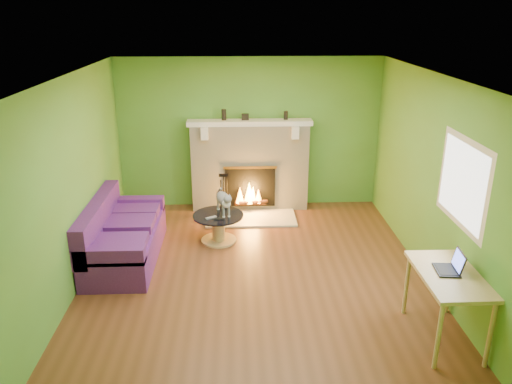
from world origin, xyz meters
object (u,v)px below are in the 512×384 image
Objects in this scene: sofa at (121,237)px; desk at (449,282)px; cat at (223,201)px; coffee_table at (218,226)px.

sofa reaches higher than desk.
desk is 3.48m from cat.
cat is (1.42, 0.56, 0.30)m from sofa.
sofa is 3.03× the size of cat.
desk is (3.81, -1.97, 0.36)m from sofa.
coffee_table is 0.72× the size of desk.
sofa is at bearing -159.31° from coffee_table.
coffee_table is 1.21× the size of cat.
cat is (-2.39, 2.53, -0.06)m from desk.
cat is (0.08, 0.05, 0.38)m from coffee_table.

